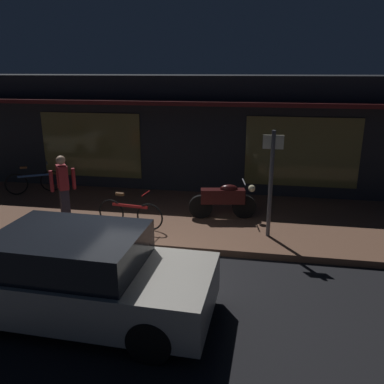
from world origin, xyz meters
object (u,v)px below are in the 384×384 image
object	(u,v)px
bicycle_parked	(130,214)
person_photographer	(63,188)
motorcycle	(224,199)
parked_car_far	(79,276)
bicycle_extra	(34,182)
sign_post	(271,178)

from	to	relation	value
bicycle_parked	person_photographer	bearing A→B (deg)	176.05
motorcycle	parked_car_far	xyz separation A→B (m)	(-1.84, -4.36, 0.06)
bicycle_parked	person_photographer	size ratio (longest dim) A/B	0.99
bicycle_extra	person_photographer	bearing A→B (deg)	-44.78
bicycle_parked	bicycle_extra	xyz separation A→B (m)	(-3.77, 2.17, 0.00)
motorcycle	person_photographer	world-z (taller)	person_photographer
motorcycle	bicycle_extra	xyz separation A→B (m)	(-5.90, 1.12, -0.14)
bicycle_parked	parked_car_far	size ratio (longest dim) A/B	0.40
bicycle_parked	sign_post	bearing A→B (deg)	1.65
bicycle_parked	person_photographer	xyz separation A→B (m)	(-1.70, 0.12, 0.52)
person_photographer	bicycle_extra	bearing A→B (deg)	135.22
bicycle_parked	motorcycle	bearing A→B (deg)	26.38
bicycle_extra	motorcycle	bearing A→B (deg)	-10.75
bicycle_parked	sign_post	xyz separation A→B (m)	(3.23, 0.09, 1.00)
bicycle_extra	sign_post	world-z (taller)	sign_post
sign_post	parked_car_far	distance (m)	4.57
bicycle_parked	parked_car_far	bearing A→B (deg)	-85.12
motorcycle	parked_car_far	world-z (taller)	parked_car_far
person_photographer	sign_post	bearing A→B (deg)	-0.29
bicycle_extra	parked_car_far	xyz separation A→B (m)	(4.06, -5.48, 0.20)
sign_post	motorcycle	bearing A→B (deg)	139.01
bicycle_extra	parked_car_far	world-z (taller)	parked_car_far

